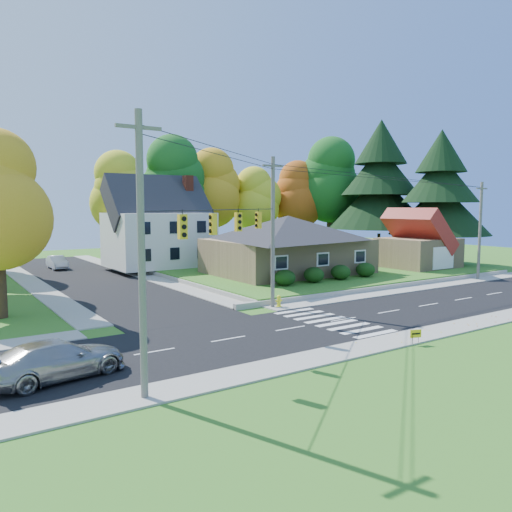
{
  "coord_description": "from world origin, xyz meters",
  "views": [
    {
      "loc": [
        -20.67,
        -21.5,
        6.76
      ],
      "look_at": [
        -0.96,
        8.0,
        3.23
      ],
      "focal_mm": 35.0,
      "sensor_mm": 36.0,
      "label": 1
    }
  ],
  "objects_px": {
    "white_car": "(57,262)",
    "fire_hydrant": "(279,302)",
    "ranch_house": "(288,244)",
    "silver_sedan": "(57,359)"
  },
  "relations": [
    {
      "from": "ranch_house",
      "to": "fire_hydrant",
      "type": "xyz_separation_m",
      "value": [
        -9.1,
        -10.96,
        -2.86
      ]
    },
    {
      "from": "ranch_house",
      "to": "white_car",
      "type": "xyz_separation_m",
      "value": [
        -16.79,
        19.11,
        -2.54
      ]
    },
    {
      "from": "white_car",
      "to": "fire_hydrant",
      "type": "relative_size",
      "value": 5.06
    },
    {
      "from": "silver_sedan",
      "to": "fire_hydrant",
      "type": "height_order",
      "value": "silver_sedan"
    },
    {
      "from": "silver_sedan",
      "to": "fire_hydrant",
      "type": "relative_size",
      "value": 6.28
    },
    {
      "from": "silver_sedan",
      "to": "white_car",
      "type": "relative_size",
      "value": 1.24
    },
    {
      "from": "silver_sedan",
      "to": "fire_hydrant",
      "type": "distance_m",
      "value": 16.77
    },
    {
      "from": "silver_sedan",
      "to": "white_car",
      "type": "bearing_deg",
      "value": -23.3
    },
    {
      "from": "fire_hydrant",
      "to": "silver_sedan",
      "type": "bearing_deg",
      "value": -157.56
    },
    {
      "from": "white_car",
      "to": "fire_hydrant",
      "type": "bearing_deg",
      "value": -76.4
    }
  ]
}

